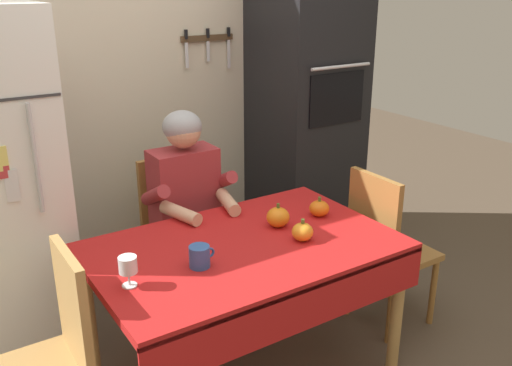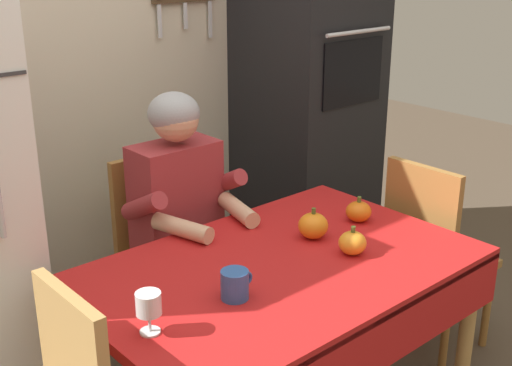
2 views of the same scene
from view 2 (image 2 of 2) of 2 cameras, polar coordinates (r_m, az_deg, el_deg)
back_wall_assembly at (r=3.21m, az=-12.98°, el=10.34°), size 3.70×0.13×2.60m
wall_oven at (r=3.58m, az=4.43°, el=7.67°), size 0.60×0.64×2.10m
dining_table at (r=2.39m, az=2.34°, el=-8.83°), size 1.40×0.90×0.74m
chair_behind_person at (r=3.03m, az=-7.91°, el=-5.62°), size 0.40×0.40×0.93m
seated_person at (r=2.79m, az=-5.96°, el=-2.72°), size 0.47×0.55×1.25m
chair_right_side at (r=3.08m, az=14.66°, el=-5.61°), size 0.40×0.40×0.93m
coffee_mug at (r=2.13m, az=-1.80°, el=-8.64°), size 0.12×0.09×0.10m
wine_glass at (r=1.96m, az=-9.14°, el=-10.25°), size 0.08×0.08×0.13m
pumpkin_large at (r=2.44m, az=8.22°, el=-5.07°), size 0.10×0.10×0.11m
pumpkin_medium at (r=2.73m, az=8.73°, el=-2.41°), size 0.10×0.10×0.10m
pumpkin_small at (r=2.55m, az=4.89°, el=-3.64°), size 0.11×0.11×0.12m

